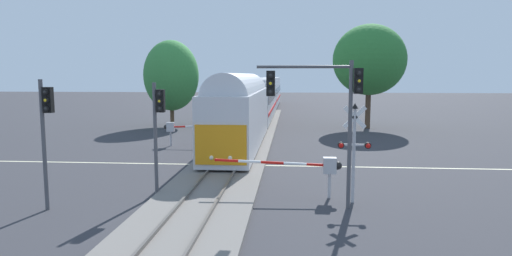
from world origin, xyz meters
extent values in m
plane|color=#333338|center=(0.00, 0.00, 0.00)|extent=(220.00, 220.00, 0.00)
cube|color=beige|center=(0.00, 0.00, 0.00)|extent=(44.00, 0.20, 0.01)
cube|color=slate|center=(0.00, 0.00, 0.09)|extent=(4.40, 80.00, 0.18)
cube|color=#56514C|center=(-0.72, 0.00, 0.25)|extent=(0.10, 80.00, 0.14)
cube|color=#56514C|center=(0.72, 0.00, 0.25)|extent=(0.10, 80.00, 0.14)
cube|color=silver|center=(0.00, 5.91, 2.27)|extent=(3.00, 17.73, 3.90)
cube|color=orange|center=(0.00, -2.98, 1.69)|extent=(2.76, 0.08, 2.15)
cylinder|color=silver|center=(0.00, 5.91, 4.10)|extent=(2.76, 15.96, 2.76)
sphere|color=#F4F2CC|center=(-0.50, -2.99, 1.00)|extent=(0.24, 0.24, 0.24)
sphere|color=#F4F2CC|center=(0.50, -2.99, 1.00)|extent=(0.24, 0.24, 0.24)
cube|color=#B7BCC6|center=(0.00, 27.01, 2.62)|extent=(3.00, 22.69, 4.60)
cube|color=black|center=(1.51, 27.01, 2.92)|extent=(0.04, 20.42, 0.90)
cube|color=red|center=(1.52, 27.01, 1.47)|extent=(0.04, 20.87, 0.36)
cube|color=#B7BCC6|center=(0.00, 50.60, 2.62)|extent=(3.00, 22.69, 4.60)
cube|color=black|center=(1.51, 50.60, 2.92)|extent=(0.04, 20.42, 0.90)
cube|color=red|center=(1.52, 50.60, 1.47)|extent=(0.04, 20.87, 0.36)
cylinder|color=#B7B7BC|center=(5.39, -6.73, 0.55)|extent=(0.14, 0.14, 1.10)
cube|color=#B7B7BC|center=(5.39, -6.73, 1.45)|extent=(0.56, 0.40, 0.70)
sphere|color=black|center=(5.74, -6.73, 1.45)|extent=(0.36, 0.36, 0.36)
cylinder|color=red|center=(4.89, -6.73, 1.47)|extent=(1.00, 0.12, 0.15)
cylinder|color=white|center=(3.89, -6.73, 1.50)|extent=(1.00, 0.12, 0.15)
cylinder|color=red|center=(2.89, -6.73, 1.54)|extent=(1.00, 0.12, 0.15)
cylinder|color=white|center=(1.89, -6.73, 1.57)|extent=(1.00, 0.12, 0.15)
cylinder|color=red|center=(0.89, -6.73, 1.60)|extent=(1.00, 0.12, 0.15)
sphere|color=red|center=(0.39, -6.73, 1.62)|extent=(0.14, 0.14, 0.14)
cylinder|color=#B2B2B7|center=(6.32, -7.33, 1.99)|extent=(0.14, 0.14, 3.98)
cube|color=white|center=(6.32, -7.35, 3.63)|extent=(0.98, 0.05, 0.98)
cube|color=white|center=(6.32, -7.35, 3.63)|extent=(0.98, 0.05, 0.98)
cube|color=#B2B2B7|center=(6.32, -7.33, 2.47)|extent=(1.10, 0.08, 0.08)
cylinder|color=black|center=(5.77, -7.43, 2.47)|extent=(0.26, 0.18, 0.26)
cylinder|color=black|center=(6.87, -7.43, 2.47)|extent=(0.26, 0.18, 0.26)
sphere|color=red|center=(5.77, -7.53, 2.47)|extent=(0.20, 0.20, 0.20)
sphere|color=red|center=(6.87, -7.53, 2.47)|extent=(0.20, 0.20, 0.20)
cone|color=black|center=(6.32, -7.33, 4.10)|extent=(0.28, 0.28, 0.22)
cylinder|color=#B7B7BC|center=(-5.39, 6.73, 0.55)|extent=(0.14, 0.14, 1.10)
cube|color=#B7B7BC|center=(-5.39, 6.73, 1.45)|extent=(0.56, 0.40, 0.70)
sphere|color=black|center=(-5.74, 6.73, 1.45)|extent=(0.36, 0.36, 0.36)
cylinder|color=red|center=(-4.82, 6.73, 1.47)|extent=(1.15, 0.12, 0.16)
cylinder|color=white|center=(-3.68, 6.73, 1.50)|extent=(1.15, 0.12, 0.16)
cylinder|color=red|center=(-2.54, 6.73, 1.54)|extent=(1.15, 0.12, 0.16)
cylinder|color=white|center=(-1.40, 6.73, 1.57)|extent=(1.15, 0.12, 0.16)
cylinder|color=red|center=(-0.26, 6.73, 1.61)|extent=(1.15, 0.12, 0.16)
sphere|color=red|center=(0.32, 6.73, 1.63)|extent=(0.14, 0.14, 0.14)
cylinder|color=#4C4C51|center=(-2.27, -6.90, 2.52)|extent=(0.16, 0.16, 5.04)
cube|color=black|center=(-1.99, -6.90, 4.24)|extent=(0.34, 0.26, 1.00)
sphere|color=#262626|center=(-1.99, -7.05, 4.56)|extent=(0.20, 0.20, 0.20)
cylinder|color=black|center=(-1.99, -7.08, 4.56)|extent=(0.24, 0.10, 0.24)
sphere|color=yellow|center=(-1.99, -7.05, 4.24)|extent=(0.20, 0.20, 0.20)
cylinder|color=black|center=(-1.99, -7.08, 4.24)|extent=(0.24, 0.10, 0.24)
sphere|color=#262626|center=(-1.99, -7.05, 3.92)|extent=(0.20, 0.20, 0.20)
cylinder|color=black|center=(-1.99, -7.08, 3.92)|extent=(0.24, 0.10, 0.24)
cylinder|color=#4C4C51|center=(6.03, -8.19, 2.97)|extent=(0.16, 0.16, 5.93)
cube|color=black|center=(6.31, -8.19, 5.13)|extent=(0.34, 0.26, 1.00)
sphere|color=#262626|center=(6.31, -8.34, 5.45)|extent=(0.20, 0.20, 0.20)
cylinder|color=black|center=(6.31, -8.37, 5.45)|extent=(0.24, 0.10, 0.24)
sphere|color=yellow|center=(6.31, -8.34, 5.13)|extent=(0.20, 0.20, 0.20)
cylinder|color=black|center=(6.31, -8.37, 5.13)|extent=(0.24, 0.10, 0.24)
sphere|color=#262626|center=(6.31, -8.34, 4.81)|extent=(0.20, 0.20, 0.20)
cylinder|color=black|center=(6.31, -8.37, 4.81)|extent=(0.24, 0.10, 0.24)
cylinder|color=#4C4C51|center=(4.17, -8.19, 5.68)|extent=(3.70, 0.12, 0.12)
cube|color=black|center=(2.88, -8.19, 5.03)|extent=(0.34, 0.26, 1.00)
sphere|color=#262626|center=(2.88, -8.34, 5.35)|extent=(0.20, 0.20, 0.20)
cylinder|color=black|center=(2.88, -8.37, 5.35)|extent=(0.24, 0.10, 0.24)
sphere|color=yellow|center=(2.88, -8.34, 5.03)|extent=(0.20, 0.20, 0.20)
cylinder|color=black|center=(2.88, -8.37, 5.03)|extent=(0.24, 0.10, 0.24)
sphere|color=#262626|center=(2.88, -8.34, 4.71)|extent=(0.20, 0.20, 0.20)
cylinder|color=black|center=(2.88, -8.37, 4.71)|extent=(0.24, 0.10, 0.24)
cylinder|color=#4C4C51|center=(-5.99, -9.35, 2.60)|extent=(0.16, 0.16, 5.20)
cube|color=black|center=(-5.71, -9.35, 4.40)|extent=(0.34, 0.26, 1.00)
sphere|color=#262626|center=(-5.71, -9.50, 4.72)|extent=(0.20, 0.20, 0.20)
cylinder|color=black|center=(-5.71, -9.53, 4.72)|extent=(0.24, 0.10, 0.24)
sphere|color=yellow|center=(-5.71, -9.50, 4.40)|extent=(0.20, 0.20, 0.20)
cylinder|color=black|center=(-5.71, -9.53, 4.40)|extent=(0.24, 0.10, 0.24)
sphere|color=#262626|center=(-5.71, -9.50, 4.08)|extent=(0.20, 0.20, 0.20)
cylinder|color=black|center=(-5.71, -9.53, 4.08)|extent=(0.24, 0.10, 0.24)
cylinder|color=#4C3828|center=(11.41, 19.34, 2.11)|extent=(0.53, 0.53, 4.23)
ellipsoid|color=#2D7533|center=(11.41, 19.34, 6.86)|extent=(7.23, 7.23, 7.03)
cylinder|color=brown|center=(-8.72, 19.32, 1.29)|extent=(0.41, 0.41, 2.58)
ellipsoid|color=#38843D|center=(-8.72, 19.32, 5.30)|extent=(5.66, 5.66, 7.26)
camera|label=1|loc=(3.70, -25.75, 5.36)|focal=30.94mm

